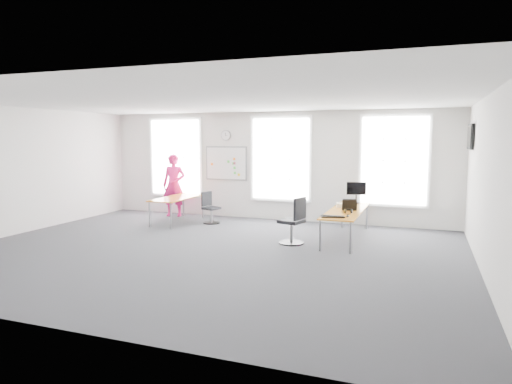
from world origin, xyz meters
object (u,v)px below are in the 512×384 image
at_px(monitor, 356,191).
at_px(headphones, 348,211).
at_px(keyboard, 333,217).
at_px(chair_left, 210,209).
at_px(desk_left, 177,199).
at_px(person, 174,185).
at_px(desk_right, 346,212).
at_px(chair_right, 294,224).

bearing_deg(monitor, headphones, -99.09).
distance_m(keyboard, headphones, 0.67).
relative_size(chair_left, headphones, 4.82).
bearing_deg(headphones, monitor, 83.91).
distance_m(desk_left, person, 1.07).
xyz_separation_m(desk_right, chair_right, (-0.97, -0.88, -0.18)).
height_order(person, headphones, person).
height_order(person, keyboard, person).
xyz_separation_m(chair_right, monitor, (1.02, 2.03, 0.54)).
xyz_separation_m(desk_left, keyboard, (4.53, -1.59, 0.05)).
bearing_deg(chair_right, headphones, 128.39).
xyz_separation_m(person, monitor, (5.29, -0.22, 0.08)).
bearing_deg(chair_right, chair_left, -104.07).
height_order(headphones, monitor, monitor).
xyz_separation_m(chair_left, person, (-1.49, 0.66, 0.54)).
bearing_deg(headphones, desk_right, 95.90).
bearing_deg(headphones, desk_left, 160.54).
bearing_deg(keyboard, desk_right, 65.73).
xyz_separation_m(chair_right, keyboard, (0.87, -0.18, 0.23)).
bearing_deg(person, desk_left, -68.49).
relative_size(keyboard, monitor, 0.91).
bearing_deg(person, keyboard, -39.17).
xyz_separation_m(desk_right, monitor, (0.05, 1.15, 0.36)).
xyz_separation_m(chair_right, chair_left, (-2.78, 1.59, -0.08)).
relative_size(chair_left, person, 0.46).
height_order(desk_right, chair_right, chair_right).
bearing_deg(headphones, chair_left, 155.48).
height_order(chair_right, monitor, monitor).
bearing_deg(desk_left, chair_left, 11.55).
xyz_separation_m(desk_left, headphones, (4.74, -0.96, 0.09)).
relative_size(headphones, monitor, 0.33).
height_order(desk_left, keyboard, keyboard).
xyz_separation_m(chair_left, keyboard, (3.64, -1.77, 0.31)).
bearing_deg(desk_right, desk_left, 173.46).
bearing_deg(chair_right, desk_right, 147.81).
height_order(desk_left, chair_left, chair_left).
relative_size(desk_left, monitor, 3.54).
height_order(desk_right, headphones, headphones).
relative_size(chair_left, monitor, 1.59).
distance_m(chair_left, person, 1.71).
bearing_deg(monitor, desk_left, 176.53).
bearing_deg(headphones, chair_right, -165.38).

